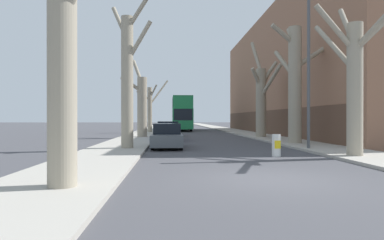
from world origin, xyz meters
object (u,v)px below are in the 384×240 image
object	(u,v)px
street_tree_left_0	(61,21)
parked_car_0	(167,136)
parked_car_1	(168,131)
street_tree_left_2	(141,104)
street_tree_left_1	(128,76)
street_tree_right_1	(295,81)
parked_car_2	(169,129)
street_tree_left_3	(150,108)
double_decker_bus	(182,112)
traffic_bollard	(276,145)
lamp_post	(307,63)
street_tree_right_2	(262,97)
street_tree_right_0	(356,75)

from	to	relation	value
street_tree_left_0	parked_car_0	xyz separation A→B (m)	(2.26, 11.68, -3.21)
parked_car_1	street_tree_left_2	bearing A→B (deg)	124.69
street_tree_left_1	parked_car_1	bearing A→B (deg)	75.96
street_tree_right_1	parked_car_2	distance (m)	14.35
street_tree_left_3	parked_car_0	xyz separation A→B (m)	(2.18, -20.44, -2.29)
street_tree_left_1	double_decker_bus	bearing A→B (deg)	82.80
street_tree_left_0	traffic_bollard	world-z (taller)	street_tree_left_0
street_tree_left_3	parked_car_2	bearing A→B (deg)	-73.39
parked_car_1	lamp_post	xyz separation A→B (m)	(7.30, -8.82, 3.90)
street_tree_left_2	double_decker_bus	xyz separation A→B (m)	(4.04, 18.25, -0.32)
parked_car_0	traffic_bollard	xyz separation A→B (m)	(4.84, -4.84, -0.17)
street_tree_left_2	street_tree_right_2	xyz separation A→B (m)	(10.31, -0.66, 0.61)
street_tree_right_2	lamp_post	distance (m)	11.57
traffic_bollard	street_tree_left_1	bearing A→B (deg)	153.38
street_tree_left_0	double_decker_bus	distance (m)	40.18
street_tree_right_0	street_tree_right_2	world-z (taller)	street_tree_right_2
street_tree_left_2	street_tree_left_1	bearing A→B (deg)	-88.54
street_tree_right_0	street_tree_left_0	bearing A→B (deg)	-149.66
street_tree_left_2	street_tree_right_1	bearing A→B (deg)	-38.32
street_tree_left_3	lamp_post	size ratio (longest dim) A/B	0.76
street_tree_right_0	street_tree_right_2	xyz separation A→B (m)	(0.06, 15.07, 0.04)
street_tree_right_2	traffic_bollard	world-z (taller)	street_tree_right_2
street_tree_right_1	lamp_post	bearing A→B (deg)	-101.55
street_tree_left_3	lamp_post	xyz separation A→B (m)	(9.48, -22.58, 1.63)
street_tree_left_3	parked_car_1	world-z (taller)	street_tree_left_3
street_tree_left_0	street_tree_left_1	distance (m)	10.29
street_tree_right_0	parked_car_2	xyz separation A→B (m)	(-7.94, 18.84, -2.83)
street_tree_left_2	street_tree_right_0	distance (m)	18.79
street_tree_left_3	street_tree_right_1	size ratio (longest dim) A/B	0.80
street_tree_left_0	street_tree_right_1	world-z (taller)	street_tree_left_0
street_tree_left_3	street_tree_right_0	bearing A→B (deg)	-68.84
street_tree_left_2	lamp_post	bearing A→B (deg)	-51.68
lamp_post	street_tree_right_0	bearing A→B (deg)	-79.83
street_tree_right_2	parked_car_2	world-z (taller)	street_tree_right_2
street_tree_left_2	street_tree_left_3	bearing A→B (deg)	89.27
street_tree_left_1	street_tree_right_2	size ratio (longest dim) A/B	1.06
street_tree_left_1	traffic_bollard	bearing A→B (deg)	-26.62
street_tree_left_1	lamp_post	distance (m)	9.37
street_tree_left_1	street_tree_left_3	size ratio (longest dim) A/B	1.45
street_tree_right_1	parked_car_2	size ratio (longest dim) A/B	1.88
parked_car_0	parked_car_2	distance (m)	13.13
street_tree_right_1	street_tree_right_2	size ratio (longest dim) A/B	0.91
street_tree_left_1	parked_car_0	distance (m)	4.10
parked_car_0	street_tree_right_1	bearing A→B (deg)	12.50
street_tree_left_2	parked_car_2	xyz separation A→B (m)	(2.31, 3.10, -2.26)
street_tree_right_0	parked_car_0	size ratio (longest dim) A/B	1.58
street_tree_right_1	double_decker_bus	distance (m)	27.28
street_tree_left_0	street_tree_right_0	size ratio (longest dim) A/B	1.20
street_tree_right_1	parked_car_1	world-z (taller)	street_tree_right_1
street_tree_right_2	parked_car_2	xyz separation A→B (m)	(-8.00, 3.77, -2.88)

